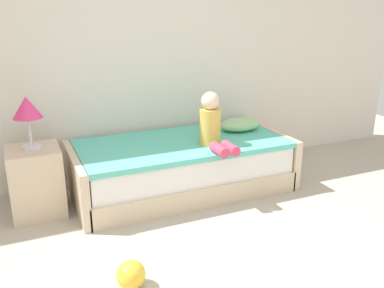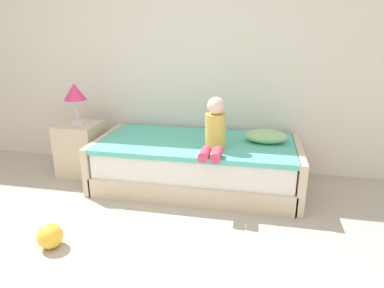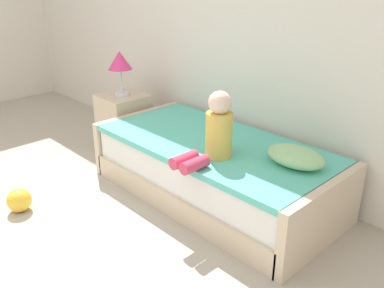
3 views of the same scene
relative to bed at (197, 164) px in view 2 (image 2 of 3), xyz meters
name	(u,v)px [view 2 (image 2 of 3)]	position (x,y,z in m)	size (l,w,h in m)	color
wall_rear	(164,43)	(-0.50, 0.60, 1.20)	(7.20, 0.10, 2.90)	silver
bed	(197,164)	(0.00, 0.00, 0.00)	(2.11, 1.00, 0.50)	beige
nightstand	(81,149)	(-1.35, 0.04, 0.05)	(0.44, 0.44, 0.60)	beige
table_lamp	(75,94)	(-1.35, 0.04, 0.69)	(0.24, 0.24, 0.45)	silver
child_figure	(215,129)	(0.22, -0.23, 0.46)	(0.20, 0.51, 0.50)	gold
pillow	(266,136)	(0.70, 0.10, 0.32)	(0.44, 0.30, 0.13)	#99CC8C
toy_ball	(50,236)	(-0.90, -1.30, -0.15)	(0.19, 0.19, 0.19)	yellow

